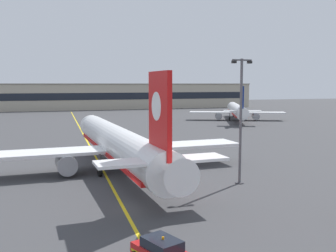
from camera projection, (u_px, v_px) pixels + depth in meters
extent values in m
plane|color=#3D3D3F|center=(134.00, 209.00, 33.37)|extent=(400.00, 400.00, 0.00)
cube|color=yellow|center=(93.00, 151.00, 61.81)|extent=(5.29, 179.94, 0.01)
cylinder|color=white|center=(118.00, 143.00, 47.49)|extent=(5.38, 36.13, 3.80)
cone|color=white|center=(92.00, 126.00, 65.52)|extent=(3.72, 2.76, 3.61)
cone|color=white|center=(175.00, 174.00, 29.33)|extent=(2.97, 2.92, 2.85)
cube|color=red|center=(118.00, 151.00, 47.60)|extent=(5.17, 33.25, 0.44)
cube|color=black|center=(94.00, 124.00, 63.67)|extent=(2.90, 1.22, 0.60)
cube|color=white|center=(117.00, 149.00, 48.14)|extent=(32.18, 6.20, 0.36)
cylinder|color=gray|center=(66.00, 164.00, 45.23)|extent=(2.46, 3.70, 2.30)
cylinder|color=black|center=(65.00, 161.00, 46.95)|extent=(1.96, 0.27, 1.95)
cylinder|color=gray|center=(167.00, 157.00, 49.45)|extent=(2.46, 3.70, 2.30)
cylinder|color=black|center=(162.00, 154.00, 51.18)|extent=(1.96, 0.27, 1.95)
cube|color=red|center=(160.00, 115.00, 32.24)|extent=(0.61, 4.81, 7.20)
cylinder|color=white|center=(159.00, 106.00, 32.45)|extent=(0.54, 2.42, 2.40)
cube|color=white|center=(162.00, 160.00, 32.08)|extent=(11.11, 3.28, 0.24)
cylinder|color=#4C4C51|center=(97.00, 142.00, 61.25)|extent=(0.24, 0.24, 1.60)
cylinder|color=black|center=(98.00, 149.00, 61.36)|extent=(0.44, 0.92, 0.90)
cylinder|color=#4C4C51|center=(100.00, 161.00, 44.92)|extent=(0.24, 0.24, 1.60)
cylinder|color=black|center=(100.00, 171.00, 45.04)|extent=(0.46, 1.32, 1.30)
cylinder|color=#4C4C51|center=(143.00, 158.00, 46.69)|extent=(0.24, 0.24, 1.60)
cylinder|color=black|center=(143.00, 167.00, 46.81)|extent=(0.46, 1.32, 1.30)
cylinder|color=white|center=(237.00, 110.00, 113.64)|extent=(14.73, 29.91, 3.27)
cone|color=white|center=(232.00, 107.00, 130.09)|extent=(3.72, 3.24, 3.11)
cone|color=white|center=(243.00, 113.00, 97.06)|extent=(3.18, 3.16, 2.45)
cube|color=red|center=(237.00, 113.00, 113.73)|extent=(13.73, 27.59, 0.38)
cube|color=black|center=(233.00, 105.00, 128.41)|extent=(2.63, 1.80, 0.52)
cube|color=white|center=(237.00, 112.00, 114.23)|extent=(27.05, 14.23, 0.31)
cylinder|color=gray|center=(219.00, 116.00, 113.92)|extent=(3.00, 3.62, 1.98)
cylinder|color=black|center=(218.00, 116.00, 115.50)|extent=(1.62, 0.78, 1.68)
cylinder|color=gray|center=(256.00, 116.00, 113.05)|extent=(3.00, 3.62, 1.98)
cylinder|color=black|center=(255.00, 116.00, 114.63)|extent=(1.62, 0.78, 1.68)
cube|color=navy|center=(242.00, 98.00, 99.74)|extent=(1.88, 3.95, 6.19)
cylinder|color=white|center=(242.00, 96.00, 99.93)|extent=(1.13, 2.05, 2.06)
cube|color=white|center=(242.00, 111.00, 99.57)|extent=(9.67, 5.81, 0.21)
cylinder|color=#4C4C51|center=(233.00, 113.00, 126.19)|extent=(0.21, 0.21, 1.38)
cylinder|color=black|center=(233.00, 116.00, 126.28)|extent=(0.61, 0.85, 0.77)
cylinder|color=#4C4C51|center=(230.00, 116.00, 112.27)|extent=(0.21, 0.21, 1.38)
cylinder|color=black|center=(230.00, 119.00, 112.38)|extent=(0.74, 1.17, 1.12)
cylinder|color=#4C4C51|center=(245.00, 116.00, 111.91)|extent=(0.21, 0.21, 1.38)
cylinder|color=black|center=(245.00, 119.00, 112.01)|extent=(0.74, 1.17, 1.12)
cylinder|color=#515156|center=(241.00, 122.00, 41.19)|extent=(0.28, 0.28, 13.21)
cylinder|color=#333338|center=(239.00, 183.00, 41.90)|extent=(0.90, 0.90, 0.10)
cube|color=#515156|center=(242.00, 60.00, 40.50)|extent=(2.20, 0.16, 0.16)
cube|color=black|center=(234.00, 62.00, 40.25)|extent=(0.44, 0.36, 0.28)
cube|color=black|center=(250.00, 62.00, 40.79)|extent=(0.44, 0.36, 0.28)
cube|color=black|center=(162.00, 244.00, 22.79)|extent=(2.31, 2.73, 0.60)
cylinder|color=orange|center=(163.00, 238.00, 22.67)|extent=(0.14, 0.14, 0.14)
cylinder|color=black|center=(159.00, 248.00, 24.58)|extent=(0.44, 0.68, 0.64)
cube|color=#B2A893|center=(86.00, 97.00, 161.83)|extent=(144.39, 12.00, 10.30)
cube|color=black|center=(88.00, 96.00, 156.05)|extent=(138.62, 0.12, 2.80)
cube|color=gray|center=(86.00, 84.00, 161.25)|extent=(144.79, 12.40, 0.40)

